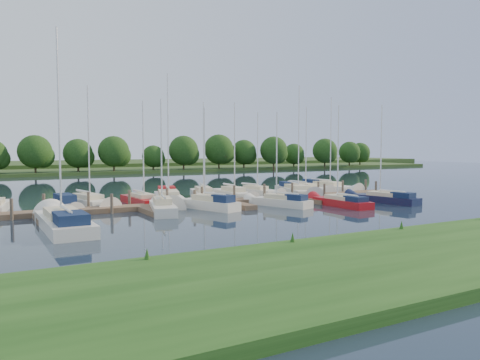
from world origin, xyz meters
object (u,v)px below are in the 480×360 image
motorboat (66,206)px  sailboat_s_2 (208,205)px  sailboat_n_5 (203,196)px  dock (228,203)px

motorboat → sailboat_s_2: 12.10m
motorboat → sailboat_n_5: bearing=-177.4°
sailboat_s_2 → motorboat: bearing=133.5°
dock → sailboat_s_2: (-2.89, -1.86, 0.15)m
motorboat → sailboat_n_5: size_ratio=0.55×
dock → sailboat_n_5: bearing=88.4°
sailboat_n_5 → dock: bearing=104.3°
motorboat → sailboat_s_2: bearing=146.6°
motorboat → sailboat_s_2: (10.76, -5.53, 0.00)m
dock → sailboat_s_2: size_ratio=4.38×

